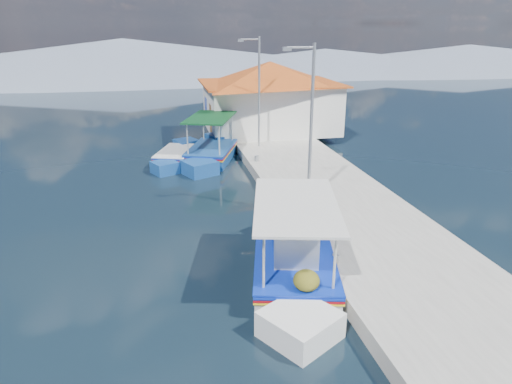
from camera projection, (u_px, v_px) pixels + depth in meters
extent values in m
plane|color=black|center=(197.00, 246.00, 15.76)|extent=(160.00, 160.00, 0.00)
cube|color=#AFACA3|center=(308.00, 175.00, 22.35)|extent=(5.00, 44.00, 0.50)
cylinder|color=#A5A8AD|center=(336.00, 259.00, 13.54)|extent=(0.20, 0.20, 0.30)
cylinder|color=#A5A8AD|center=(289.00, 199.00, 18.13)|extent=(0.20, 0.20, 0.30)
cylinder|color=#A5A8AD|center=(256.00, 158.00, 23.64)|extent=(0.20, 0.20, 0.30)
cylinder|color=#A5A8AD|center=(236.00, 133.00, 29.15)|extent=(0.20, 0.20, 0.30)
cube|color=silver|center=(294.00, 270.00, 13.77)|extent=(3.20, 4.80, 0.96)
cube|color=silver|center=(252.00, 230.00, 16.19)|extent=(2.21, 2.21, 1.06)
cube|color=silver|center=(352.00, 322.00, 11.39)|extent=(2.14, 2.14, 0.91)
cube|color=#0C2AA3|center=(294.00, 257.00, 13.62)|extent=(3.30, 4.94, 0.06)
cube|color=maroon|center=(294.00, 259.00, 13.65)|extent=(3.30, 4.94, 0.05)
cube|color=yellow|center=(294.00, 261.00, 13.67)|extent=(3.30, 4.94, 0.04)
cube|color=#0C2AA3|center=(294.00, 255.00, 13.60)|extent=(3.31, 4.91, 0.05)
cube|color=brown|center=(294.00, 256.00, 13.61)|extent=(3.01, 4.67, 0.05)
cube|color=silver|center=(300.00, 243.00, 13.16)|extent=(1.50, 1.57, 1.11)
cube|color=silver|center=(301.00, 224.00, 12.96)|extent=(1.63, 1.69, 0.06)
cylinder|color=beige|center=(241.00, 213.00, 14.52)|extent=(0.07, 0.07, 1.62)
cylinder|color=beige|center=(290.00, 204.00, 15.25)|extent=(0.07, 0.07, 1.62)
cylinder|color=beige|center=(302.00, 266.00, 11.40)|extent=(0.07, 0.07, 1.62)
cylinder|color=beige|center=(360.00, 251.00, 12.13)|extent=(0.07, 0.07, 1.62)
cube|color=silver|center=(296.00, 204.00, 13.05)|extent=(3.31, 4.83, 0.07)
ellipsoid|color=#4C4D14|center=(261.00, 231.00, 14.54)|extent=(0.77, 0.85, 0.58)
ellipsoid|color=#4C4D14|center=(273.00, 222.00, 15.27)|extent=(0.65, 0.71, 0.49)
ellipsoid|color=#4C4D14|center=(337.00, 275.00, 12.06)|extent=(0.69, 0.76, 0.52)
sphere|color=red|center=(314.00, 219.00, 14.27)|extent=(0.41, 0.41, 0.41)
cube|color=navy|center=(212.00, 156.00, 25.54)|extent=(3.31, 4.36, 0.99)
cube|color=navy|center=(191.00, 144.00, 27.55)|extent=(1.99, 1.99, 1.09)
cube|color=navy|center=(235.00, 168.00, 23.54)|extent=(1.93, 1.93, 0.94)
cube|color=#0C2AA3|center=(211.00, 148.00, 25.38)|extent=(3.41, 4.49, 0.06)
cube|color=maroon|center=(211.00, 150.00, 25.41)|extent=(3.41, 4.49, 0.05)
cube|color=yellow|center=(211.00, 151.00, 25.43)|extent=(3.41, 4.49, 0.04)
cube|color=navy|center=(211.00, 147.00, 25.35)|extent=(3.42, 4.46, 0.05)
cube|color=brown|center=(211.00, 148.00, 25.36)|extent=(3.13, 4.23, 0.05)
cylinder|color=beige|center=(184.00, 129.00, 25.94)|extent=(0.07, 0.07, 1.67)
cylinder|color=beige|center=(211.00, 126.00, 26.79)|extent=(0.07, 0.07, 1.67)
cylinder|color=beige|center=(211.00, 141.00, 23.37)|extent=(0.07, 0.07, 1.67)
cylinder|color=beige|center=(239.00, 137.00, 24.21)|extent=(0.07, 0.07, 1.67)
cube|color=#0B3B1B|center=(210.00, 117.00, 24.79)|extent=(3.41, 4.40, 0.07)
cube|color=navy|center=(176.00, 159.00, 25.20)|extent=(2.55, 3.42, 0.85)
cube|color=navy|center=(163.00, 149.00, 26.79)|extent=(1.55, 1.55, 0.94)
cube|color=navy|center=(192.00, 168.00, 23.62)|extent=(1.51, 1.51, 0.81)
cube|color=#0C2AA3|center=(176.00, 152.00, 25.06)|extent=(2.63, 3.53, 0.05)
cube|color=maroon|center=(176.00, 153.00, 25.09)|extent=(2.63, 3.53, 0.04)
cube|color=yellow|center=(176.00, 154.00, 25.11)|extent=(2.63, 3.53, 0.04)
cube|color=silver|center=(176.00, 151.00, 25.04)|extent=(2.63, 3.50, 0.04)
cube|color=brown|center=(176.00, 151.00, 25.05)|extent=(2.41, 3.32, 0.04)
cube|color=silver|center=(270.00, 107.00, 30.08)|extent=(8.00, 6.00, 3.00)
cube|color=#BD551A|center=(270.00, 83.00, 29.54)|extent=(8.64, 6.48, 0.10)
pyramid|color=#BD551A|center=(270.00, 73.00, 29.32)|extent=(10.49, 10.49, 1.40)
cube|color=brown|center=(211.00, 120.00, 28.54)|extent=(0.06, 1.00, 2.00)
cube|color=#0C2AA3|center=(206.00, 104.00, 30.63)|extent=(0.06, 1.20, 0.90)
cylinder|color=#A5A8AD|center=(311.00, 127.00, 17.31)|extent=(0.12, 0.12, 6.00)
cylinder|color=#A5A8AD|center=(301.00, 47.00, 16.23)|extent=(1.00, 0.08, 0.08)
cube|color=#A5A8AD|center=(287.00, 49.00, 16.15)|extent=(0.30, 0.14, 0.14)
cylinder|color=#A5A8AD|center=(259.00, 93.00, 25.57)|extent=(0.12, 0.12, 6.00)
cylinder|color=#A5A8AD|center=(250.00, 39.00, 24.50)|extent=(1.00, 0.08, 0.08)
cube|color=#A5A8AD|center=(241.00, 40.00, 24.41)|extent=(0.30, 0.14, 0.14)
cone|color=slate|center=(124.00, 59.00, 65.36)|extent=(96.00, 96.00, 5.50)
cone|color=slate|center=(325.00, 61.00, 71.58)|extent=(76.80, 76.80, 3.80)
cone|color=slate|center=(468.00, 58.00, 76.44)|extent=(89.60, 89.60, 4.20)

